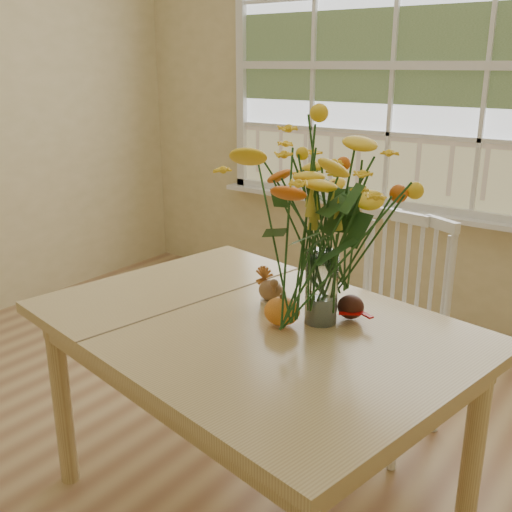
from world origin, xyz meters
The scene contains 9 objects.
floor centered at (0.00, 0.00, -0.01)m, with size 4.00×4.50×0.01m, color #A0724D.
wall_back centered at (0.00, 2.25, 1.35)m, with size 4.00×0.02×2.70m, color #D2C186.
window centered at (0.00, 2.21, 1.53)m, with size 2.42×0.12×1.74m.
dining_table centered at (0.46, 0.19, 0.66)m, with size 1.56×1.24×0.75m.
windsor_chair centered at (0.62, 0.98, 0.53)m, with size 0.49×0.47×0.95m.
flower_vase centered at (0.64, 0.32, 1.11)m, with size 0.50×0.50×0.60m.
pumpkin centered at (0.56, 0.22, 0.80)m, with size 0.12×0.12×0.09m, color #CB6A17.
turkey_figurine centered at (0.42, 0.35, 0.80)m, with size 0.10×0.08×0.12m.
dark_gourd centered at (0.71, 0.40, 0.79)m, with size 0.12×0.09×0.08m.
Camera 1 is at (1.54, -1.26, 1.57)m, focal length 42.00 mm.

